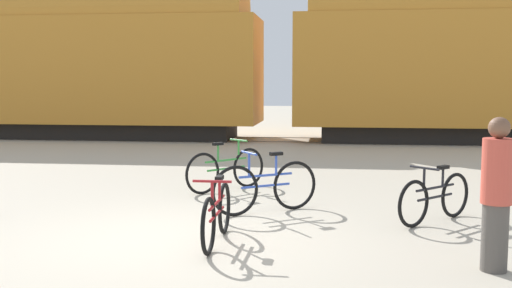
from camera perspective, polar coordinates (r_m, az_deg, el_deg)
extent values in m
plane|color=#B2A893|center=(7.66, -6.78, -8.93)|extent=(80.00, 80.00, 0.00)
cube|color=black|center=(21.60, -14.89, 1.33)|extent=(9.56, 2.21, 0.55)
cube|color=#C67F28|center=(21.54, -15.04, 6.74)|extent=(11.38, 2.94, 3.53)
cylinder|color=#C67F28|center=(21.64, -15.17, 11.41)|extent=(10.47, 2.80, 2.80)
cube|color=black|center=(20.52, 19.78, 0.94)|extent=(9.56, 2.21, 0.55)
cube|color=#C67F28|center=(20.46, 19.98, 6.63)|extent=(11.38, 2.94, 3.53)
cylinder|color=#C67F28|center=(20.56, 20.16, 11.55)|extent=(10.47, 2.80, 2.80)
cube|color=#4C4238|center=(19.42, 1.79, 0.23)|extent=(61.16, 0.07, 0.01)
cube|color=#4C4238|center=(20.84, 2.16, 0.62)|extent=(61.16, 0.07, 0.01)
torus|color=black|center=(8.36, 14.78, -5.53)|extent=(0.49, 0.50, 0.65)
torus|color=black|center=(9.15, 18.42, -4.64)|extent=(0.49, 0.50, 0.65)
cylinder|color=black|center=(8.72, 16.72, -4.00)|extent=(0.62, 0.65, 0.04)
cylinder|color=black|center=(8.74, 16.69, -4.87)|extent=(0.57, 0.59, 0.04)
cylinder|color=black|center=(8.84, 17.37, -3.00)|extent=(0.04, 0.04, 0.27)
cube|color=black|center=(8.82, 17.40, -2.13)|extent=(0.20, 0.20, 0.05)
cylinder|color=black|center=(8.48, 15.72, -3.22)|extent=(0.04, 0.04, 0.30)
cylinder|color=black|center=(8.45, 15.75, -2.22)|extent=(0.35, 0.34, 0.03)
torus|color=black|center=(11.13, -0.72, -2.26)|extent=(0.51, 0.59, 0.73)
torus|color=black|center=(10.45, -5.11, -2.82)|extent=(0.51, 0.59, 0.73)
cylinder|color=#338C38|center=(10.76, -2.85, -1.54)|extent=(0.64, 0.74, 0.04)
cylinder|color=#338C38|center=(10.78, -2.85, -2.35)|extent=(0.58, 0.68, 0.04)
cylinder|color=#338C38|center=(10.62, -3.63, -0.81)|extent=(0.04, 0.04, 0.31)
cube|color=black|center=(10.60, -3.64, 0.01)|extent=(0.19, 0.20, 0.05)
cylinder|color=#338C38|center=(10.92, -1.67, -0.52)|extent=(0.04, 0.04, 0.34)
cylinder|color=#338C38|center=(10.91, -1.67, 0.37)|extent=(0.37, 0.32, 0.03)
torus|color=black|center=(6.86, -4.55, -7.80)|extent=(0.06, 0.67, 0.67)
torus|color=black|center=(7.80, -3.03, -6.11)|extent=(0.06, 0.67, 0.67)
cylinder|color=#A31E23|center=(7.29, -3.75, -5.61)|extent=(0.04, 0.86, 0.04)
cylinder|color=#A31E23|center=(7.32, -3.74, -6.67)|extent=(0.04, 0.79, 0.04)
cylinder|color=#A31E23|center=(7.43, -3.50, -4.30)|extent=(0.04, 0.04, 0.28)
cube|color=black|center=(7.41, -3.51, -3.24)|extent=(0.08, 0.20, 0.05)
cylinder|color=#A31E23|center=(7.01, -4.19, -4.81)|extent=(0.04, 0.04, 0.31)
cylinder|color=#A31E23|center=(6.98, -4.20, -3.57)|extent=(0.46, 0.04, 0.03)
torus|color=black|center=(8.74, -2.00, -4.50)|extent=(0.65, 0.47, 0.75)
torus|color=black|center=(9.22, 3.71, -3.95)|extent=(0.65, 0.47, 0.75)
cylinder|color=#3351B7|center=(8.93, 0.94, -3.00)|extent=(0.75, 0.54, 0.04)
cylinder|color=#3351B7|center=(8.96, 0.93, -4.00)|extent=(0.69, 0.49, 0.04)
cylinder|color=#3351B7|center=(9.00, 1.93, -1.93)|extent=(0.04, 0.04, 0.32)
cube|color=black|center=(8.97, 1.93, -0.93)|extent=(0.21, 0.18, 0.05)
cylinder|color=#3351B7|center=(8.78, -0.66, -2.01)|extent=(0.04, 0.04, 0.35)
cylinder|color=#3351B7|center=(8.76, -0.66, -0.87)|extent=(0.29, 0.40, 0.03)
cylinder|color=#514C47|center=(6.75, 21.78, -8.26)|extent=(0.27, 0.27, 0.71)
cylinder|color=#CC4C3D|center=(6.62, 22.01, -2.42)|extent=(0.32, 0.32, 0.68)
sphere|color=brown|center=(6.57, 22.17, 1.45)|extent=(0.22, 0.22, 0.22)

